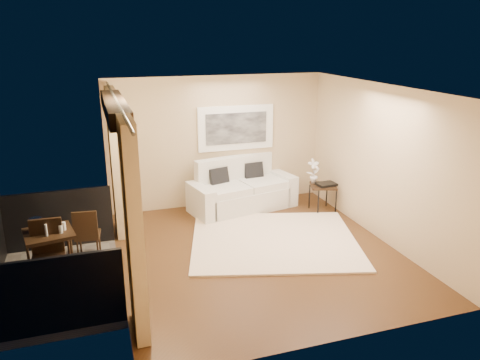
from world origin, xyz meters
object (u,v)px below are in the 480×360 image
sofa (241,191)px  orchid (314,171)px  side_table (323,188)px  balcony_chair_far (87,232)px  bistro_table (49,237)px  balcony_chair_near (48,249)px  ice_bucket (36,225)px

sofa → orchid: bearing=-31.5°
side_table → orchid: bearing=130.1°
balcony_chair_far → bistro_table: bearing=52.2°
balcony_chair_near → bistro_table: bearing=84.3°
side_table → orchid: size_ratio=1.24×
sofa → side_table: size_ratio=3.63×
balcony_chair_far → balcony_chair_near: (-0.53, -0.68, 0.09)m
sofa → ice_bucket: sofa is taller
side_table → balcony_chair_far: bearing=-169.6°
balcony_chair_far → ice_bucket: ice_bucket is taller
bistro_table → balcony_chair_near: 0.20m
balcony_chair_far → sofa: bearing=-146.7°
sofa → bistro_table: (-3.57, -2.02, 0.33)m
orchid → balcony_chair_far: (-4.47, -1.01, -0.31)m
side_table → balcony_chair_near: 5.36m
side_table → orchid: orchid is taller
side_table → balcony_chair_near: bearing=-163.5°
balcony_chair_far → ice_bucket: 0.88m
bistro_table → balcony_chair_near: bearing=-97.3°
sofa → balcony_chair_near: 4.21m
balcony_chair_near → ice_bucket: bearing=120.4°
bistro_table → balcony_chair_near: balcony_chair_near is taller
balcony_chair_near → ice_bucket: (-0.13, 0.24, 0.29)m
sofa → orchid: size_ratio=4.51×
orchid → balcony_chair_near: bearing=-161.3°
side_table → balcony_chair_near: size_ratio=0.63×
orchid → ice_bucket: bearing=-164.2°
side_table → ice_bucket: bearing=-166.4°
sofa → ice_bucket: size_ratio=11.56×
side_table → bistro_table: bistro_table is taller
balcony_chair_near → ice_bucket: size_ratio=5.06×
balcony_chair_near → ice_bucket: balcony_chair_near is taller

